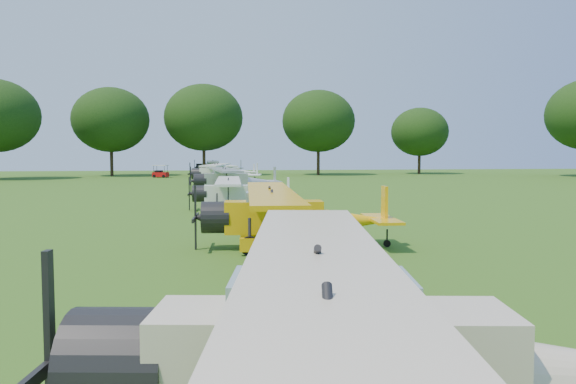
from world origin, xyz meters
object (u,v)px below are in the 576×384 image
(aircraft_1, at_px, (388,347))
(aircraft_6, at_px, (231,170))
(aircraft_2, at_px, (289,211))
(aircraft_4, at_px, (232,178))
(aircraft_5, at_px, (223,172))
(aircraft_3, at_px, (238,191))
(golf_cart, at_px, (160,173))
(aircraft_7, at_px, (217,166))

(aircraft_1, xyz_separation_m, aircraft_6, (1.28, 63.58, -0.23))
(aircraft_2, bearing_deg, aircraft_6, 93.63)
(aircraft_4, distance_m, aircraft_5, 12.93)
(aircraft_5, height_order, aircraft_6, aircraft_5)
(aircraft_3, height_order, aircraft_5, aircraft_5)
(golf_cart, bearing_deg, aircraft_4, -55.98)
(aircraft_2, distance_m, golf_cart, 56.45)
(aircraft_2, xyz_separation_m, aircraft_7, (-1.13, 62.99, 0.06))
(aircraft_4, xyz_separation_m, aircraft_6, (1.02, 25.67, -0.17))
(aircraft_2, relative_size, aircraft_4, 0.98)
(aircraft_1, bearing_deg, aircraft_3, 98.93)
(aircraft_1, height_order, golf_cart, aircraft_1)
(aircraft_1, bearing_deg, golf_cart, 105.28)
(golf_cart, bearing_deg, aircraft_7, 63.76)
(aircraft_3, relative_size, aircraft_7, 0.84)
(aircraft_2, bearing_deg, aircraft_7, 94.98)
(aircraft_7, bearing_deg, aircraft_6, -83.80)
(aircraft_4, height_order, aircraft_7, aircraft_7)
(aircraft_4, relative_size, aircraft_7, 0.98)
(aircraft_6, bearing_deg, aircraft_3, -97.96)
(aircraft_3, relative_size, aircraft_6, 0.99)
(aircraft_2, bearing_deg, aircraft_5, 95.62)
(aircraft_4, xyz_separation_m, aircraft_5, (-0.35, 12.93, 0.05))
(aircraft_3, distance_m, aircraft_7, 50.04)
(aircraft_1, bearing_deg, aircraft_4, 98.60)
(aircraft_1, relative_size, aircraft_4, 1.04)
(aircraft_2, distance_m, aircraft_6, 50.28)
(aircraft_1, height_order, aircraft_7, aircraft_1)
(aircraft_1, xyz_separation_m, aircraft_4, (0.26, 37.91, -0.05))
(aircraft_6, bearing_deg, aircraft_5, -102.21)
(aircraft_1, xyz_separation_m, golf_cart, (-7.61, 69.08, -0.78))
(aircraft_6, relative_size, golf_cart, 4.44)
(aircraft_4, bearing_deg, aircraft_2, -92.68)
(aircraft_2, xyz_separation_m, aircraft_3, (-0.97, 12.95, -0.16))
(aircraft_6, distance_m, golf_cart, 10.47)
(aircraft_3, height_order, aircraft_6, aircraft_6)
(aircraft_3, xyz_separation_m, aircraft_7, (-0.16, 50.03, 0.22))
(aircraft_1, distance_m, golf_cart, 69.50)
(aircraft_3, height_order, aircraft_7, aircraft_7)
(aircraft_3, height_order, golf_cart, aircraft_3)
(aircraft_2, distance_m, aircraft_4, 24.63)
(aircraft_1, xyz_separation_m, aircraft_3, (0.03, 26.25, -0.24))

